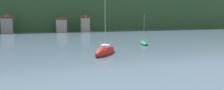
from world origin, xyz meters
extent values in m
cube|color=#2D4C28|center=(0.00, 159.52, 10.98)|extent=(352.00, 62.58, 21.96)
ellipsoid|color=#264223|center=(-29.35, 175.17, 7.69)|extent=(246.40, 43.81, 57.67)
cube|color=gray|center=(-24.10, 122.34, 3.43)|extent=(4.65, 4.22, 6.86)
pyramid|color=brown|center=(-24.10, 122.34, 8.23)|extent=(4.88, 4.43, 1.48)
cube|color=gray|center=(0.00, 121.77, 3.10)|extent=(5.06, 3.07, 6.20)
pyramid|color=brown|center=(0.00, 121.77, 7.20)|extent=(5.32, 3.22, 1.07)
cube|color=gray|center=(12.05, 121.92, 3.59)|extent=(4.44, 3.38, 7.19)
pyramid|color=brown|center=(12.05, 121.92, 8.29)|extent=(4.66, 3.55, 1.18)
ellipsoid|color=#2D754C|center=(14.76, 65.21, 0.29)|extent=(3.14, 5.33, 1.28)
cylinder|color=#B7B7BC|center=(14.76, 65.21, 4.08)|extent=(0.06, 0.06, 6.89)
cylinder|color=#ADADB2|center=(14.52, 64.46, 1.47)|extent=(0.53, 1.53, 0.05)
ellipsoid|color=red|center=(1.68, 56.02, 0.47)|extent=(6.55, 7.27, 2.09)
cylinder|color=#B7B7BC|center=(1.68, 56.02, 5.31)|extent=(0.09, 0.09, 8.52)
cylinder|color=#ADADB2|center=(0.79, 54.94, 2.07)|extent=(1.85, 2.20, 0.08)
cube|color=silver|center=(1.68, 56.02, 1.38)|extent=(2.17, 2.23, 0.66)
camera|label=1|loc=(-8.61, 24.43, 6.11)|focal=30.03mm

